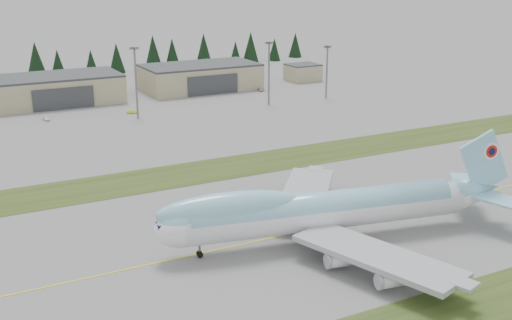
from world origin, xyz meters
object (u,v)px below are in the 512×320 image
service_vehicle_a (46,120)px  hangar_right (200,77)px  boeing_747_freighter (324,210)px  service_vehicle_c (261,91)px  hangar_center (56,89)px  service_vehicle_b (133,113)px

service_vehicle_a → hangar_right: bearing=7.3°
boeing_747_freighter → service_vehicle_c: (61.19, 140.13, -6.47)m
hangar_center → service_vehicle_c: (80.73, -15.58, -5.39)m
hangar_right → service_vehicle_a: bearing=-158.0°
boeing_747_freighter → service_vehicle_a: 131.13m
hangar_center → service_vehicle_b: 37.49m
boeing_747_freighter → service_vehicle_a: size_ratio=19.39×
hangar_center → service_vehicle_a: size_ratio=12.43×
boeing_747_freighter → hangar_center: size_ratio=1.56×
hangar_center → service_vehicle_b: bearing=-56.9°
service_vehicle_a → service_vehicle_c: 90.88m
boeing_747_freighter → service_vehicle_b: size_ratio=18.40×
service_vehicle_b → hangar_center: bearing=58.0°
boeing_747_freighter → service_vehicle_a: boeing_747_freighter is taller
boeing_747_freighter → service_vehicle_b: 124.80m
service_vehicle_a → service_vehicle_b: size_ratio=0.95×
hangar_center → hangar_right: same height
hangar_right → boeing_747_freighter: bearing=-104.6°
service_vehicle_b → service_vehicle_c: service_vehicle_b is taller
hangar_center → service_vehicle_c: hangar_center is taller
service_vehicle_c → service_vehicle_a: bearing=-164.2°
service_vehicle_b → service_vehicle_c: size_ratio=1.11×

